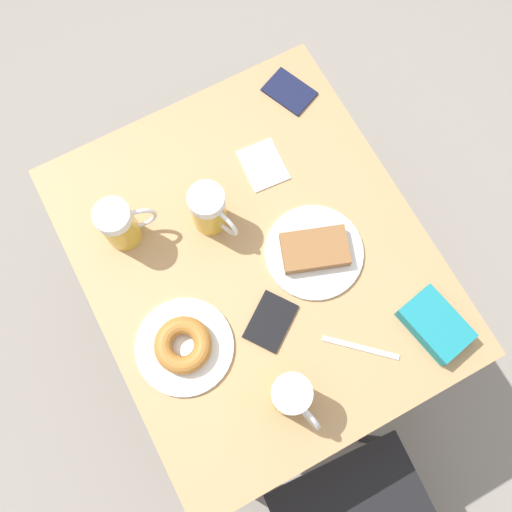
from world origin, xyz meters
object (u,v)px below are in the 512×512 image
(passport_far_edge, at_px, (271,322))
(beer_mug_right, at_px, (120,224))
(napkin_folded, at_px, (263,165))
(fork, at_px, (361,348))
(plate_with_cake, at_px, (314,251))
(beer_mug_center, at_px, (291,396))
(plate_with_donut, at_px, (184,346))
(passport_near_edge, at_px, (289,92))
(beer_mug_left, at_px, (209,210))
(blue_pouch, at_px, (436,325))

(passport_far_edge, bearing_deg, beer_mug_right, -59.72)
(napkin_folded, xyz_separation_m, fork, (0.02, 0.51, -0.00))
(plate_with_cake, distance_m, beer_mug_center, 0.35)
(plate_with_cake, distance_m, napkin_folded, 0.26)
(plate_with_donut, height_order, passport_near_edge, plate_with_donut)
(passport_far_edge, bearing_deg, fork, 135.53)
(napkin_folded, bearing_deg, passport_far_edge, 64.15)
(napkin_folded, bearing_deg, beer_mug_left, 21.31)
(blue_pouch, bearing_deg, passport_far_edge, -29.71)
(napkin_folded, bearing_deg, beer_mug_right, 0.74)
(passport_far_edge, distance_m, blue_pouch, 0.38)
(fork, bearing_deg, blue_pouch, 168.28)
(plate_with_cake, xyz_separation_m, napkin_folded, (-0.00, -0.26, -0.01))
(plate_with_donut, bearing_deg, plate_with_cake, -171.44)
(beer_mug_center, relative_size, passport_near_edge, 0.99)
(passport_near_edge, bearing_deg, blue_pouch, 89.46)
(beer_mug_left, bearing_deg, beer_mug_right, -18.33)
(beer_mug_left, bearing_deg, passport_far_edge, 91.52)
(plate_with_donut, bearing_deg, blue_pouch, 156.61)
(beer_mug_center, relative_size, beer_mug_right, 1.00)
(plate_with_donut, distance_m, blue_pouch, 0.58)
(beer_mug_left, relative_size, beer_mug_right, 1.00)
(plate_with_donut, height_order, fork, plate_with_donut)
(beer_mug_right, xyz_separation_m, fork, (-0.36, 0.51, -0.07))
(beer_mug_center, bearing_deg, passport_far_edge, -104.78)
(beer_mug_right, xyz_separation_m, napkin_folded, (-0.38, -0.00, -0.07))
(plate_with_cake, height_order, blue_pouch, blue_pouch)
(passport_near_edge, distance_m, passport_far_edge, 0.62)
(fork, bearing_deg, plate_with_donut, -28.49)
(napkin_folded, bearing_deg, plate_with_cake, 89.67)
(passport_near_edge, bearing_deg, passport_far_edge, 56.83)
(beer_mug_left, xyz_separation_m, beer_mug_right, (0.20, -0.07, 0.00))
(plate_with_cake, relative_size, napkin_folded, 1.84)
(plate_with_cake, bearing_deg, passport_near_edge, -111.43)
(beer_mug_right, xyz_separation_m, blue_pouch, (-0.54, 0.55, -0.05))
(plate_with_cake, xyz_separation_m, passport_near_edge, (-0.16, -0.42, -0.01))
(plate_with_cake, xyz_separation_m, passport_far_edge, (0.17, 0.10, -0.01))
(beer_mug_left, relative_size, passport_far_edge, 0.97)
(beer_mug_left, bearing_deg, fork, 110.19)
(blue_pouch, bearing_deg, beer_mug_right, -45.35)
(passport_far_edge, relative_size, blue_pouch, 0.88)
(beer_mug_right, xyz_separation_m, passport_far_edge, (-0.21, 0.36, -0.07))
(beer_mug_center, height_order, fork, beer_mug_center)
(beer_mug_center, height_order, beer_mug_right, same)
(plate_with_cake, xyz_separation_m, plate_with_donut, (0.38, 0.06, 0.01))
(beer_mug_center, bearing_deg, napkin_folded, -112.45)
(napkin_folded, distance_m, passport_far_edge, 0.40)
(fork, distance_m, blue_pouch, 0.18)
(napkin_folded, xyz_separation_m, passport_far_edge, (0.18, 0.36, 0.00))
(beer_mug_left, distance_m, blue_pouch, 0.59)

